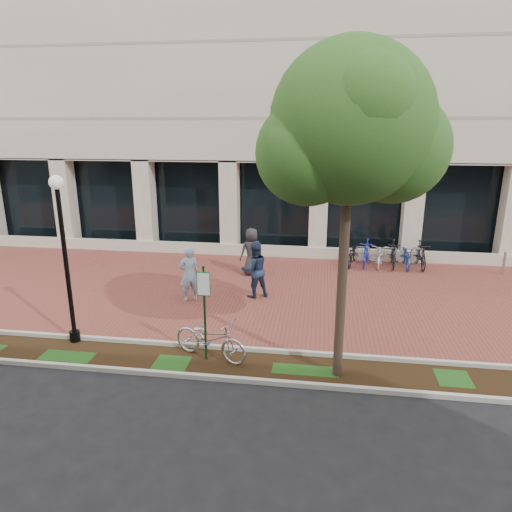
# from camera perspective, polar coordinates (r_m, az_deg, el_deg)

# --- Properties ---
(ground) EXTENTS (120.00, 120.00, 0.00)m
(ground) POSITION_cam_1_polar(r_m,az_deg,el_deg) (16.41, 0.30, -4.40)
(ground) COLOR black
(ground) RESTS_ON ground
(brick_plaza) EXTENTS (40.00, 9.00, 0.01)m
(brick_plaza) POSITION_cam_1_polar(r_m,az_deg,el_deg) (16.40, 0.30, -4.39)
(brick_plaza) COLOR brown
(brick_plaza) RESTS_ON ground
(planting_strip) EXTENTS (40.00, 1.50, 0.01)m
(planting_strip) POSITION_cam_1_polar(r_m,az_deg,el_deg) (11.70, -3.35, -13.37)
(planting_strip) COLOR black
(planting_strip) RESTS_ON ground
(curb_plaza_side) EXTENTS (40.00, 0.12, 0.12)m
(curb_plaza_side) POSITION_cam_1_polar(r_m,az_deg,el_deg) (12.32, -2.65, -11.45)
(curb_plaza_side) COLOR #B7B7AC
(curb_plaza_side) RESTS_ON ground
(curb_street_side) EXTENTS (40.00, 0.12, 0.12)m
(curb_street_side) POSITION_cam_1_polar(r_m,az_deg,el_deg) (11.04, -4.15, -15.02)
(curb_street_side) COLOR #B7B7AC
(curb_street_side) RESTS_ON ground
(near_office_building) EXTENTS (40.00, 12.12, 16.00)m
(near_office_building) POSITION_cam_1_polar(r_m,az_deg,el_deg) (26.12, 3.86, 25.61)
(near_office_building) COLOR beige
(near_office_building) RESTS_ON ground
(parking_sign) EXTENTS (0.34, 0.07, 2.50)m
(parking_sign) POSITION_cam_1_polar(r_m,az_deg,el_deg) (11.29, -6.48, -5.70)
(parking_sign) COLOR #153B18
(parking_sign) RESTS_ON ground
(lamppost) EXTENTS (0.36, 0.36, 4.55)m
(lamppost) POSITION_cam_1_polar(r_m,az_deg,el_deg) (12.89, -22.80, 0.49)
(lamppost) COLOR black
(lamppost) RESTS_ON ground
(street_tree) EXTENTS (4.04, 3.36, 7.47)m
(street_tree) POSITION_cam_1_polar(r_m,az_deg,el_deg) (9.90, 12.01, 14.69)
(street_tree) COLOR #453427
(street_tree) RESTS_ON ground
(locked_bicycle) EXTENTS (2.22, 1.40, 1.10)m
(locked_bicycle) POSITION_cam_1_polar(r_m,az_deg,el_deg) (11.78, -5.74, -10.21)
(locked_bicycle) COLOR #B9B8BD
(locked_bicycle) RESTS_ON ground
(pedestrian_left) EXTENTS (0.82, 0.73, 1.88)m
(pedestrian_left) POSITION_cam_1_polar(r_m,az_deg,el_deg) (15.42, -8.36, -2.24)
(pedestrian_left) COLOR #92B5D9
(pedestrian_left) RESTS_ON ground
(pedestrian_mid) EXTENTS (1.19, 1.11, 1.95)m
(pedestrian_mid) POSITION_cam_1_polar(r_m,az_deg,el_deg) (15.59, -0.17, -1.72)
(pedestrian_mid) COLOR #1E2D4C
(pedestrian_mid) RESTS_ON ground
(pedestrian_right) EXTENTS (1.10, 0.96, 1.89)m
(pedestrian_right) POSITION_cam_1_polar(r_m,az_deg,el_deg) (17.89, -0.55, 0.54)
(pedestrian_right) COLOR #28272C
(pedestrian_right) RESTS_ON ground
(bollard) EXTENTS (0.12, 0.12, 0.98)m
(bollard) POSITION_cam_1_polar(r_m,az_deg,el_deg) (20.52, 28.59, -0.71)
(bollard) COLOR #BABABF
(bollard) RESTS_ON ground
(bike_rack_cluster) EXTENTS (3.58, 2.00, 1.11)m
(bike_rack_cluster) POSITION_cam_1_polar(r_m,az_deg,el_deg) (19.82, 15.91, 0.21)
(bike_rack_cluster) COLOR black
(bike_rack_cluster) RESTS_ON ground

